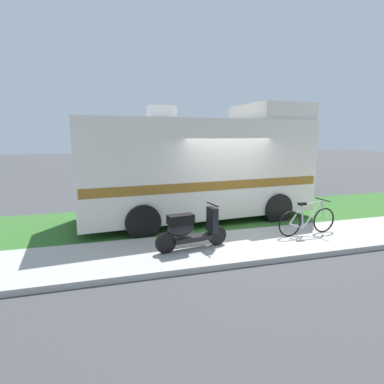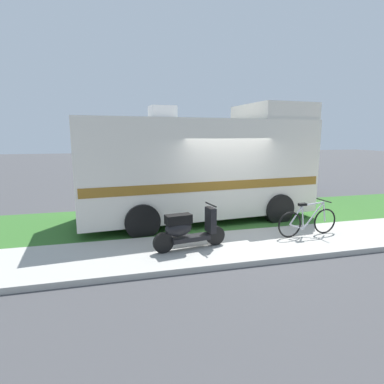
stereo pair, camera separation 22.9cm
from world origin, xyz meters
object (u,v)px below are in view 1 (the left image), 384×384
Objects in this scene: motorhome_rv at (199,166)px; scooter at (189,229)px; bicycle at (307,220)px; pickup_truck_far at (194,164)px; pickup_truck_near at (258,169)px.

scooter is (-1.04, -2.62, -1.10)m from motorhome_rv.
bicycle is at bearing 3.12° from scooter.
bicycle is 10.42m from pickup_truck_far.
bicycle is at bearing -90.74° from pickup_truck_far.
motorhome_rv is 4.20× the size of bicycle.
pickup_truck_far is at bearing 125.45° from pickup_truck_near.
pickup_truck_far is at bearing 72.97° from scooter.
motorhome_rv is at bearing -105.44° from pickup_truck_far.
motorhome_rv reaches higher than pickup_truck_far.
pickup_truck_near is at bearing 71.32° from bicycle.
pickup_truck_near is at bearing 53.04° from scooter.
pickup_truck_near reaches higher than pickup_truck_far.
scooter is 3.11m from bicycle.
scooter reaches higher than bicycle.
pickup_truck_near is at bearing -54.55° from pickup_truck_far.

